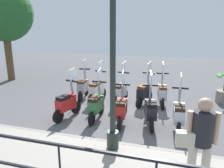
{
  "coord_description": "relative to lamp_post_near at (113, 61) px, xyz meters",
  "views": [
    {
      "loc": [
        -6.57,
        -1.45,
        2.79
      ],
      "look_at": [
        0.2,
        0.5,
        0.9
      ],
      "focal_mm": 35.0,
      "sensor_mm": 36.0,
      "label": 1
    }
  ],
  "objects": [
    {
      "name": "fence_railing",
      "position": [
        -1.8,
        0.27,
        -1.21
      ],
      "size": [
        0.04,
        16.03,
        1.07
      ],
      "color": "black",
      "rests_on": "promenade_walkway"
    },
    {
      "name": "scooter_far_4",
      "position": [
        3.42,
        2.18,
        -1.63
      ],
      "size": [
        1.23,
        0.44,
        1.54
      ],
      "rotation": [
        0.0,
        0.0,
        0.11
      ],
      "color": "black",
      "rests_on": "ground_plane"
    },
    {
      "name": "scooter_near_2",
      "position": [
        1.55,
        0.19,
        -1.63
      ],
      "size": [
        1.23,
        0.44,
        1.54
      ],
      "rotation": [
        0.0,
        0.0,
        0.12
      ],
      "color": "black",
      "rests_on": "ground_plane"
    },
    {
      "name": "scooter_far_0",
      "position": [
        3.46,
        -0.85,
        -1.63
      ],
      "size": [
        1.23,
        0.45,
        1.54
      ],
      "rotation": [
        0.0,
        0.0,
        0.13
      ],
      "color": "black",
      "rests_on": "ground_plane"
    },
    {
      "name": "scooter_far_2",
      "position": [
        3.21,
        0.63,
        -1.63
      ],
      "size": [
        1.22,
        0.48,
        1.54
      ],
      "rotation": [
        0.0,
        0.0,
        -0.19
      ],
      "color": "black",
      "rests_on": "ground_plane"
    },
    {
      "name": "pedestrian_with_bag",
      "position": [
        -0.82,
        -1.66,
        -1.03
      ],
      "size": [
        0.36,
        0.64,
        1.59
      ],
      "rotation": [
        0.0,
        0.0,
        0.13
      ],
      "color": "beige",
      "rests_on": "promenade_walkway"
    },
    {
      "name": "scooter_near_4",
      "position": [
        1.51,
        1.89,
        -1.63
      ],
      "size": [
        1.21,
        0.51,
        1.54
      ],
      "rotation": [
        0.0,
        0.0,
        -0.24
      ],
      "color": "black",
      "rests_on": "ground_plane"
    },
    {
      "name": "scooter_near_1",
      "position": [
        1.69,
        -0.64,
        -1.63
      ],
      "size": [
        1.22,
        0.5,
        1.54
      ],
      "rotation": [
        0.0,
        0.0,
        0.21
      ],
      "color": "black",
      "rests_on": "ground_plane"
    },
    {
      "name": "scooter_far_1",
      "position": [
        3.35,
        -0.24,
        -1.63
      ],
      "size": [
        1.2,
        0.55,
        1.54
      ],
      "rotation": [
        0.0,
        0.0,
        -0.31
      ],
      "color": "black",
      "rests_on": "ground_plane"
    },
    {
      "name": "lamp_post_near",
      "position": [
        0.0,
        0.0,
        0.0
      ],
      "size": [
        0.26,
        0.9,
        4.42
      ],
      "color": "#232D28",
      "rests_on": "promenade_walkway"
    },
    {
      "name": "scooter_far_3",
      "position": [
        3.19,
        1.52,
        -1.63
      ],
      "size": [
        1.22,
        0.49,
        1.54
      ],
      "rotation": [
        0.0,
        0.0,
        -0.2
      ],
      "color": "black",
      "rests_on": "ground_plane"
    },
    {
      "name": "potted_palm",
      "position": [
        4.44,
        -3.05,
        -1.67
      ],
      "size": [
        1.06,
        0.66,
        1.05
      ],
      "color": "slate",
      "rests_on": "ground_plane"
    },
    {
      "name": "scooter_near_0",
      "position": [
        1.62,
        -1.41,
        -1.63
      ],
      "size": [
        1.23,
        0.44,
        1.54
      ],
      "rotation": [
        0.0,
        0.0,
        0.03
      ],
      "color": "black",
      "rests_on": "ground_plane"
    },
    {
      "name": "scooter_near_3",
      "position": [
        1.66,
        0.98,
        -1.63
      ],
      "size": [
        1.23,
        0.44,
        1.54
      ],
      "rotation": [
        0.0,
        0.0,
        -0.01
      ],
      "color": "black",
      "rests_on": "ground_plane"
    },
    {
      "name": "ground_plane",
      "position": [
        2.4,
        0.27,
        -2.11
      ],
      "size": [
        28.0,
        28.0,
        0.0
      ],
      "primitive_type": "plane",
      "color": "#4C4C4F"
    },
    {
      "name": "tree_large",
      "position": [
        5.21,
        7.09,
        1.27
      ],
      "size": [
        2.83,
        2.83,
        4.83
      ],
      "color": "brown",
      "rests_on": "ground_plane"
    }
  ]
}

